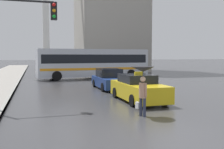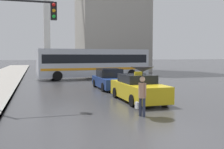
# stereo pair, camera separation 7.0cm
# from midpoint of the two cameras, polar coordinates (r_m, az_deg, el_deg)

# --- Properties ---
(ground_plane) EXTENTS (300.00, 300.00, 0.00)m
(ground_plane) POSITION_cam_midpoint_polar(r_m,az_deg,el_deg) (8.30, 10.57, -13.16)
(ground_plane) COLOR #38383A
(taxi) EXTENTS (1.91, 4.51, 1.60)m
(taxi) POSITION_cam_midpoint_polar(r_m,az_deg,el_deg) (14.24, 5.57, -3.07)
(taxi) COLOR gold
(taxi) RESTS_ON ground_plane
(sedan_red) EXTENTS (1.91, 4.37, 1.48)m
(sedan_red) POSITION_cam_midpoint_polar(r_m,az_deg,el_deg) (19.47, -0.64, -1.14)
(sedan_red) COLOR navy
(sedan_red) RESTS_ON ground_plane
(city_bus) EXTENTS (11.99, 3.46, 3.14)m
(city_bus) POSITION_cam_midpoint_polar(r_m,az_deg,el_deg) (28.13, -4.09, 2.67)
(city_bus) COLOR #B2B7C1
(city_bus) RESTS_ON ground_plane
(pedestrian_with_umbrella) EXTENTS (0.95, 0.95, 2.02)m
(pedestrian_with_umbrella) POSITION_cam_midpoint_polar(r_m,az_deg,el_deg) (10.56, 6.53, -0.64)
(pedestrian_with_umbrella) COLOR #2D3347
(pedestrian_with_umbrella) RESTS_ON ground_plane
(traffic_light) EXTENTS (3.15, 0.38, 5.19)m
(traffic_light) POSITION_cam_midpoint_polar(r_m,az_deg,el_deg) (12.50, -20.38, 9.16)
(traffic_light) COLOR black
(traffic_light) RESTS_ON ground_plane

